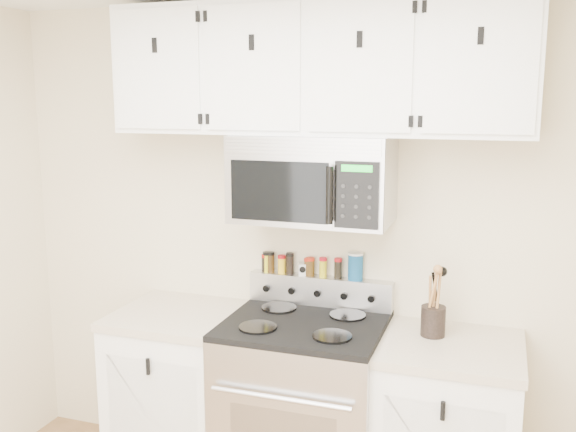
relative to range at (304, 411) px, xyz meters
The scene contains 19 objects.
back_wall 0.83m from the range, 90.00° to the left, with size 3.50×0.01×2.50m, color beige.
range is the anchor object (origin of this frame).
base_cabinet_left 0.69m from the range, behind, with size 0.64×0.62×0.92m.
microwave 1.15m from the range, 89.77° to the left, with size 0.76×0.44×0.42m.
upper_cabinets 1.67m from the range, 90.00° to the left, with size 2.00×0.35×0.62m.
utensil_crock 0.80m from the range, ahead, with size 0.11×0.11×0.33m.
kitchen_timer 0.71m from the range, 107.68° to the left, with size 0.05×0.04×0.06m, color silver.
salt_canister 0.76m from the range, 56.80° to the left, with size 0.08×0.08×0.14m.
spice_jar_0 0.78m from the range, 137.28° to the left, with size 0.04×0.04×0.09m.
spice_jar_1 0.78m from the range, 136.49° to the left, with size 0.04×0.04×0.11m.
spice_jar_2 0.78m from the range, 134.18° to the left, with size 0.04×0.04×0.11m.
spice_jar_3 0.75m from the range, 126.94° to the left, with size 0.04×0.04×0.10m.
spice_jar_4 0.75m from the range, 120.62° to the left, with size 0.04×0.04×0.11m.
spice_jar_5 0.72m from the range, 103.60° to the left, with size 0.04×0.04×0.09m.
spice_jar_6 0.72m from the range, 101.11° to the left, with size 0.05×0.05×0.10m.
spice_jar_7 0.72m from the range, 87.20° to the left, with size 0.04×0.04×0.10m.
spice_jar_8 0.73m from the range, 71.59° to the left, with size 0.04×0.04×0.11m.
spice_jar_9 0.74m from the range, 57.85° to the left, with size 0.04×0.04×0.10m.
spice_jar_10 0.74m from the range, 56.77° to the left, with size 0.04×0.04×0.10m.
Camera 1 is at (0.87, -1.39, 2.02)m, focal length 40.00 mm.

